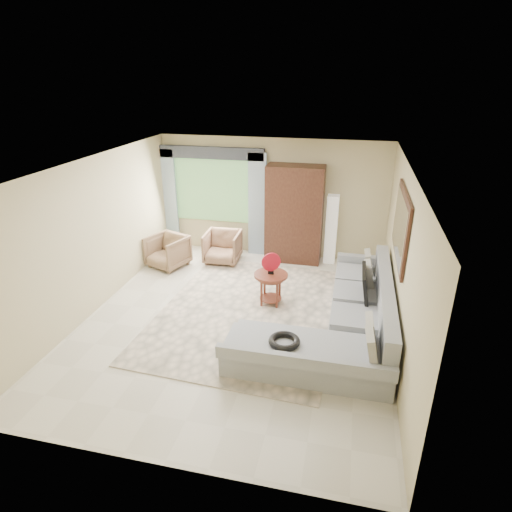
% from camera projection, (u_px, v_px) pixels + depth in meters
% --- Properties ---
extents(ground, '(6.00, 6.00, 0.00)m').
position_uv_depth(ground, '(237.00, 319.00, 7.24)').
color(ground, silver).
rests_on(ground, ground).
extents(area_rug, '(3.21, 4.15, 0.02)m').
position_uv_depth(area_rug, '(250.00, 311.00, 7.46)').
color(area_rug, beige).
rests_on(area_rug, ground).
extents(sectional_sofa, '(2.30, 3.46, 0.90)m').
position_uv_depth(sectional_sofa, '(345.00, 323.00, 6.60)').
color(sectional_sofa, '#9FA2A7').
rests_on(sectional_sofa, ground).
extents(tv_screen, '(0.14, 0.74, 0.48)m').
position_uv_depth(tv_screen, '(365.00, 283.00, 6.89)').
color(tv_screen, black).
rests_on(tv_screen, sectional_sofa).
extents(garden_hose, '(0.43, 0.43, 0.09)m').
position_uv_depth(garden_hose, '(284.00, 341.00, 5.72)').
color(garden_hose, black).
rests_on(garden_hose, sectional_sofa).
extents(coffee_table, '(0.60, 0.60, 0.60)m').
position_uv_depth(coffee_table, '(271.00, 288.00, 7.61)').
color(coffee_table, '#552016').
rests_on(coffee_table, ground).
extents(red_disc, '(0.32, 0.16, 0.34)m').
position_uv_depth(red_disc, '(271.00, 262.00, 7.40)').
color(red_disc, '#AE111F').
rests_on(red_disc, coffee_table).
extents(armchair_left, '(0.95, 0.96, 0.68)m').
position_uv_depth(armchair_left, '(168.00, 251.00, 9.10)').
color(armchair_left, '#8A644B').
rests_on(armchair_left, ground).
extents(armchair_right, '(0.76, 0.78, 0.69)m').
position_uv_depth(armchair_right, '(222.00, 247.00, 9.31)').
color(armchair_right, '#9B7355').
rests_on(armchair_right, ground).
extents(potted_plant, '(0.49, 0.43, 0.52)m').
position_uv_depth(potted_plant, '(169.00, 238.00, 10.03)').
color(potted_plant, '#999999').
rests_on(potted_plant, ground).
extents(armoire, '(1.20, 0.55, 2.10)m').
position_uv_depth(armoire, '(294.00, 214.00, 9.14)').
color(armoire, black).
rests_on(armoire, ground).
extents(floor_lamp, '(0.24, 0.24, 1.50)m').
position_uv_depth(floor_lamp, '(331.00, 230.00, 9.15)').
color(floor_lamp, silver).
rests_on(floor_lamp, ground).
extents(window, '(1.80, 0.04, 1.40)m').
position_uv_depth(window, '(213.00, 190.00, 9.62)').
color(window, '#669E59').
rests_on(window, wall_back).
extents(curtain_left, '(0.40, 0.08, 2.30)m').
position_uv_depth(curtain_left, '(169.00, 199.00, 9.85)').
color(curtain_left, '#9EB7CC').
rests_on(curtain_left, ground).
extents(curtain_right, '(0.40, 0.08, 2.30)m').
position_uv_depth(curtain_right, '(257.00, 205.00, 9.42)').
color(curtain_right, '#9EB7CC').
rests_on(curtain_right, ground).
extents(valance, '(2.40, 0.12, 0.26)m').
position_uv_depth(valance, '(210.00, 153.00, 9.22)').
color(valance, '#1E232D').
rests_on(valance, wall_back).
extents(wall_mirror, '(0.05, 1.70, 1.05)m').
position_uv_depth(wall_mirror, '(401.00, 226.00, 6.35)').
color(wall_mirror, black).
rests_on(wall_mirror, wall_right).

